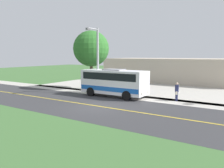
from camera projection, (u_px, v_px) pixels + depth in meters
The scene contains 11 objects.
ground_plane at pixel (100, 106), 18.15m from camera, with size 120.00×120.00×0.00m, color #3D6633.
road_surface at pixel (100, 106), 18.15m from camera, with size 8.00×100.00×0.01m, color #333335.
sidewalk at pixel (129, 97), 22.50m from camera, with size 2.40×100.00×0.01m, color #B2ADA3.
parking_lot_surface at pixel (179, 90), 26.92m from camera, with size 14.00×36.00×0.01m, color #B2ADA3.
road_centre_line at pixel (100, 106), 18.15m from camera, with size 0.16×100.00×0.00m, color gold.
shuttle_bus_front at pixel (114, 81), 22.44m from camera, with size 2.60×6.88×2.79m.
pedestrian_with_bags at pixel (177, 91), 20.29m from camera, with size 0.72×0.34×1.70m.
street_light_pole at pixel (97, 58), 23.74m from camera, with size 1.97×0.24×7.02m.
parked_car_near at pixel (127, 83), 27.90m from camera, with size 2.27×4.52×1.45m.
tree_curbside at pixel (91, 49), 27.20m from camera, with size 4.39×4.39×7.16m.
commercial_building at pixel (172, 70), 36.20m from camera, with size 10.00×20.43×3.64m, color #B7A893.
Camera 1 is at (14.43, 10.42, 4.16)m, focal length 35.59 mm.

